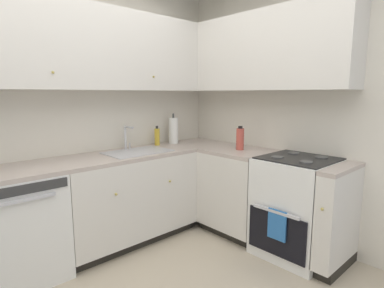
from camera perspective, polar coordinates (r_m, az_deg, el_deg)
wall_back at (r=3.16m, az=-22.31°, el=5.70°), size 3.53×0.05×2.63m
wall_right at (r=3.18m, az=21.29°, el=5.77°), size 0.05×3.18×2.63m
dishwasher at (r=2.89m, az=-28.94°, el=-13.12°), size 0.60×0.63×0.86m
lower_cabinets_back at (r=3.23m, az=-11.73°, el=-9.72°), size 1.34×0.62×0.86m
countertop_back at (r=3.11m, az=-12.01°, el=-1.97°), size 2.55×0.60×0.03m
lower_cabinets_right at (r=3.28m, az=11.21°, el=-9.42°), size 0.62×1.44×0.86m
countertop_right at (r=3.16m, az=11.43°, el=-1.77°), size 0.60×1.44×0.03m
oven_range at (r=3.05m, az=18.61°, el=-10.74°), size 0.68×0.62×1.05m
upper_cabinets_back at (r=3.13m, az=-16.65°, el=16.31°), size 2.23×0.34×0.75m
upper_cabinets_right at (r=3.32m, az=11.52°, el=16.06°), size 0.32×1.98×0.75m
sink at (r=3.15m, az=-9.89°, el=-2.18°), size 0.63×0.40×0.10m
faucet at (r=3.30m, az=-11.90°, el=1.55°), size 0.07×0.16×0.25m
soap_bottle at (r=3.52m, az=-6.42°, el=1.36°), size 0.06×0.06×0.22m
paper_towel_roll at (r=3.63m, az=-3.43°, el=2.48°), size 0.11×0.11×0.36m
oil_bottle at (r=3.25m, az=8.81°, el=0.97°), size 0.08×0.08×0.25m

